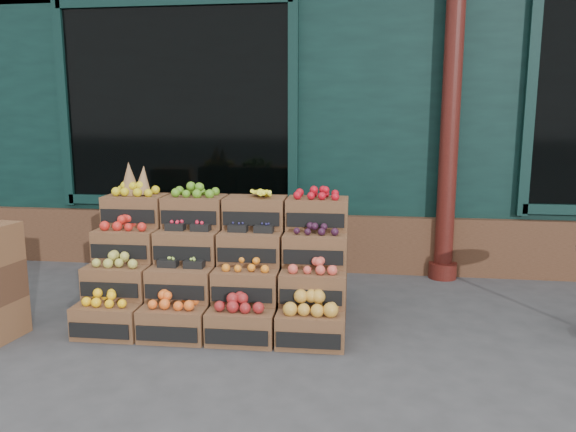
# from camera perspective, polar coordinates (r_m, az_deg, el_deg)

# --- Properties ---
(ground) EXTENTS (60.00, 60.00, 0.00)m
(ground) POSITION_cam_1_polar(r_m,az_deg,el_deg) (4.01, 1.48, -13.94)
(ground) COLOR #3B3B3D
(ground) RESTS_ON ground
(shop_facade) EXTENTS (12.00, 6.24, 4.80)m
(shop_facade) POSITION_cam_1_polar(r_m,az_deg,el_deg) (8.78, 5.52, 15.21)
(shop_facade) COLOR black
(shop_facade) RESTS_ON ground
(crate_display) EXTENTS (2.04, 1.02, 1.26)m
(crate_display) POSITION_cam_1_polar(r_m,az_deg,el_deg) (4.55, -6.95, -5.79)
(crate_display) COLOR brown
(crate_display) RESTS_ON ground
(shopkeeper) EXTENTS (0.75, 0.61, 1.80)m
(shopkeeper) POSITION_cam_1_polar(r_m,az_deg,el_deg) (6.71, -9.07, 3.83)
(shopkeeper) COLOR #144724
(shopkeeper) RESTS_ON ground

